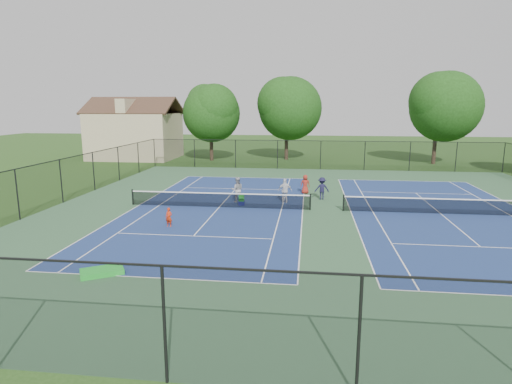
# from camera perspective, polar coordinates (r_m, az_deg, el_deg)

# --- Properties ---
(ground) EXTENTS (140.00, 140.00, 0.00)m
(ground) POSITION_cam_1_polar(r_m,az_deg,el_deg) (27.75, 9.39, -2.45)
(ground) COLOR #234716
(ground) RESTS_ON ground
(court_pad) EXTENTS (36.00, 36.00, 0.01)m
(court_pad) POSITION_cam_1_polar(r_m,az_deg,el_deg) (27.74, 9.39, -2.44)
(court_pad) COLOR #325A3D
(court_pad) RESTS_ON ground
(tennis_court_left) EXTENTS (12.00, 23.83, 1.07)m
(tennis_court_left) POSITION_cam_1_polar(r_m,az_deg,el_deg) (28.29, -4.92, -1.86)
(tennis_court_left) COLOR navy
(tennis_court_left) RESTS_ON ground
(tennis_court_right) EXTENTS (12.00, 23.83, 1.07)m
(tennis_court_right) POSITION_cam_1_polar(r_m,az_deg,el_deg) (28.89, 23.41, -2.50)
(tennis_court_right) COLOR navy
(tennis_court_right) RESTS_ON ground
(perimeter_fence) EXTENTS (36.08, 36.08, 3.02)m
(perimeter_fence) POSITION_cam_1_polar(r_m,az_deg,el_deg) (27.41, 9.50, 0.80)
(perimeter_fence) COLOR black
(perimeter_fence) RESTS_ON ground
(tree_back_a) EXTENTS (6.80, 6.80, 9.15)m
(tree_back_a) POSITION_cam_1_polar(r_m,az_deg,el_deg) (52.27, -6.06, 10.80)
(tree_back_a) COLOR #2D2116
(tree_back_a) RESTS_ON ground
(tree_back_b) EXTENTS (7.60, 7.60, 10.03)m
(tree_back_b) POSITION_cam_1_polar(r_m,az_deg,el_deg) (52.99, 4.15, 11.44)
(tree_back_b) COLOR #2D2116
(tree_back_b) RESTS_ON ground
(tree_back_d) EXTENTS (7.80, 7.80, 10.37)m
(tree_back_d) POSITION_cam_1_polar(r_m,az_deg,el_deg) (52.87, 23.11, 10.82)
(tree_back_d) COLOR #2D2116
(tree_back_d) RESTS_ON ground
(clapboard_house) EXTENTS (10.80, 8.10, 7.65)m
(clapboard_house) POSITION_cam_1_polar(r_m,az_deg,el_deg) (56.42, -15.79, 7.48)
(clapboard_house) COLOR tan
(clapboard_house) RESTS_ON ground
(child_player) EXTENTS (0.43, 0.33, 1.07)m
(child_player) POSITION_cam_1_polar(r_m,az_deg,el_deg) (24.14, -11.54, -3.32)
(child_player) COLOR red
(child_player) RESTS_ON ground
(instructor) EXTENTS (0.97, 0.83, 1.75)m
(instructor) POSITION_cam_1_polar(r_m,az_deg,el_deg) (29.59, -2.53, 0.30)
(instructor) COLOR #999A9C
(instructor) RESTS_ON ground
(bystander_a) EXTENTS (0.99, 0.41, 1.68)m
(bystander_a) POSITION_cam_1_polar(r_m,az_deg,el_deg) (29.47, 3.89, 0.17)
(bystander_a) COLOR silver
(bystander_a) RESTS_ON ground
(bystander_b) EXTENTS (1.12, 0.75, 1.60)m
(bystander_b) POSITION_cam_1_polar(r_m,az_deg,el_deg) (30.77, 8.77, 0.47)
(bystander_b) COLOR #181733
(bystander_b) RESTS_ON ground
(bystander_c) EXTENTS (0.77, 0.56, 1.46)m
(bystander_c) POSITION_cam_1_polar(r_m,az_deg,el_deg) (32.64, 6.58, 1.03)
(bystander_c) COLOR maroon
(bystander_c) RESTS_ON ground
(ball_crate) EXTENTS (0.41, 0.32, 0.27)m
(ball_crate) POSITION_cam_1_polar(r_m,az_deg,el_deg) (28.81, -1.94, -1.50)
(ball_crate) COLOR #162198
(ball_crate) RESTS_ON ground
(ball_hopper) EXTENTS (0.34, 0.28, 0.42)m
(ball_hopper) POSITION_cam_1_polar(r_m,az_deg,el_deg) (28.74, -1.95, -0.82)
(ball_hopper) COLOR green
(ball_hopper) RESTS_ON ball_crate
(green_tarp) EXTENTS (1.86, 1.62, 0.20)m
(green_tarp) POSITION_cam_1_polar(r_m,az_deg,el_deg) (18.36, -19.85, -9.95)
(green_tarp) COLOR #17A21D
(green_tarp) RESTS_ON ground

